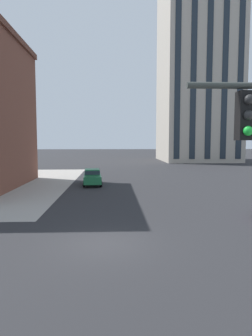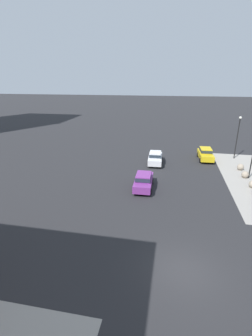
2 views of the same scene
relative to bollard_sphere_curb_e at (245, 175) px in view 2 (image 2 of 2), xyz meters
The scene contains 7 objects.
ground_plane 17.94m from the bollard_sphere_curb_e, 155.46° to the left, with size 320.00×320.00×0.00m, color #262628.
bollard_sphere_curb_e is the anchor object (origin of this frame).
bollard_sphere_curb_f 2.66m from the bollard_sphere_curb_e, ahead, with size 0.82×0.82×0.82m, color gray.
street_lamp_corner_far 8.33m from the bollard_sphere_curb_e, ahead, with size 0.36×0.36×6.06m.
car_main_southbound_far 12.47m from the bollard_sphere_curb_e, 114.53° to the left, with size 4.44×1.97×1.68m.
car_cross_eastbound 7.27m from the bollard_sphere_curb_e, 32.03° to the left, with size 4.47×2.03×1.68m.
car_main_mid 11.16m from the bollard_sphere_curb_e, 74.53° to the left, with size 4.46×2.01×1.68m.
Camera 2 is at (-12.01, 1.28, 10.94)m, focal length 25.77 mm.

